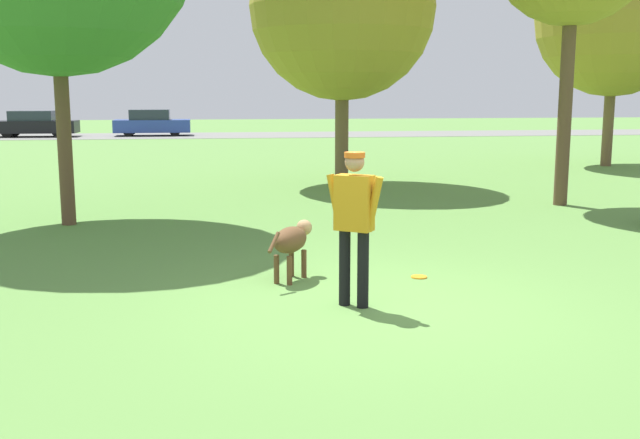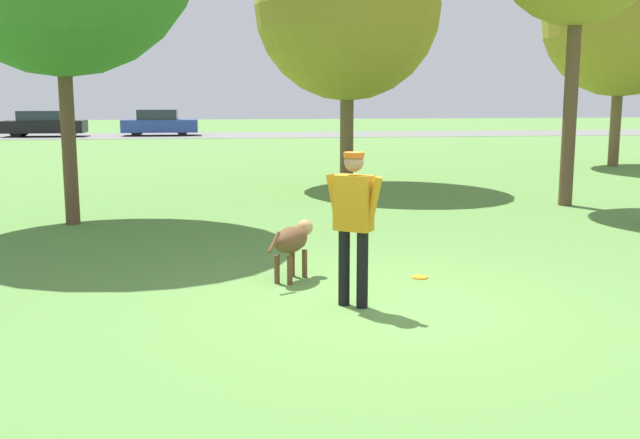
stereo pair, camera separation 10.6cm
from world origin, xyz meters
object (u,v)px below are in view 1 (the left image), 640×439
parked_car_black (35,124)px  tree_mid_center (342,7)px  person (354,216)px  parked_car_blue (152,123)px  dog (292,241)px  tree_far_right (615,18)px  frisbee (419,277)px

parked_car_black → tree_mid_center: bearing=-59.7°
person → parked_car_blue: (-5.00, 34.77, -0.35)m
dog → parked_car_blue: size_ratio=0.24×
dog → tree_far_right: bearing=-8.6°
tree_mid_center → frisbee: bearing=-93.8°
person → tree_mid_center: tree_mid_center is taller
person → frisbee: bearing=82.0°
dog → tree_far_right: tree_far_right is taller
person → dog: (-0.57, 1.31, -0.53)m
person → parked_car_black: (-11.21, 34.55, -0.36)m
person → parked_car_blue: bearing=132.9°
person → parked_car_blue: person is taller
tree_mid_center → tree_far_right: bearing=21.4°
frisbee → parked_car_blue: parked_car_blue is taller
person → frisbee: 1.92m
tree_far_right → parked_car_blue: (-16.26, 19.74, -4.06)m
parked_car_black → parked_car_blue: size_ratio=1.05×
person → parked_car_black: bearing=142.7°
frisbee → tree_far_right: 17.82m
person → parked_car_black: 36.32m
dog → parked_car_black: size_ratio=0.23×
tree_far_right → parked_car_black: size_ratio=1.65×
tree_mid_center → tree_far_right: size_ratio=0.95×
tree_mid_center → parked_car_black: size_ratio=1.57×
parked_car_blue → tree_far_right: bearing=-51.3°
frisbee → tree_mid_center: bearing=86.2°
frisbee → parked_car_black: 35.56m
dog → frisbee: dog is taller
dog → parked_car_blue: 33.75m
tree_far_right → dog: bearing=-130.8°
frisbee → parked_car_blue: size_ratio=0.05×
person → parked_car_black: size_ratio=0.40×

